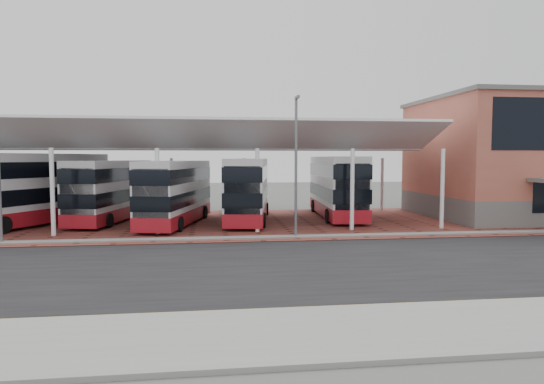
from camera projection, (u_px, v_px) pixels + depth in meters
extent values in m
plane|color=#4B4E4A|center=(276.00, 262.00, 21.49)|extent=(140.00, 140.00, 0.00)
cube|color=black|center=(280.00, 267.00, 20.50)|extent=(120.00, 14.00, 0.02)
cube|color=brown|center=(279.00, 222.00, 34.60)|extent=(72.00, 16.00, 0.06)
cube|color=gray|center=(324.00, 333.00, 12.58)|extent=(120.00, 4.00, 0.14)
cube|color=gray|center=(262.00, 238.00, 27.62)|extent=(120.00, 0.80, 0.14)
cube|color=yellow|center=(308.00, 310.00, 14.56)|extent=(120.00, 0.12, 0.01)
cube|color=yellow|center=(306.00, 307.00, 14.86)|extent=(120.00, 0.12, 0.01)
cylinder|color=white|center=(18.00, 187.00, 38.31)|extent=(0.26, 0.26, 4.60)
cylinder|color=white|center=(52.00, 193.00, 28.18)|extent=(0.26, 0.26, 5.20)
cylinder|color=white|center=(96.00, 187.00, 39.08)|extent=(0.26, 0.26, 4.60)
cylinder|color=white|center=(158.00, 192.00, 28.95)|extent=(0.26, 0.26, 5.20)
cylinder|color=white|center=(172.00, 186.00, 39.85)|extent=(0.26, 0.26, 4.60)
cylinder|color=white|center=(257.00, 191.00, 29.72)|extent=(0.26, 0.26, 5.20)
cylinder|color=white|center=(245.00, 186.00, 40.62)|extent=(0.26, 0.26, 4.60)
cylinder|color=white|center=(352.00, 190.00, 30.49)|extent=(0.26, 0.26, 5.20)
cylinder|color=white|center=(315.00, 185.00, 41.39)|extent=(0.26, 0.26, 4.60)
cylinder|color=white|center=(442.00, 189.00, 31.25)|extent=(0.26, 0.26, 5.20)
cylinder|color=white|center=(382.00, 185.00, 42.16)|extent=(0.26, 0.26, 4.60)
cube|color=silver|center=(160.00, 135.00, 30.88)|extent=(37.00, 4.95, 1.95)
cube|color=silver|center=(168.00, 141.00, 36.43)|extent=(37.00, 7.12, 1.43)
cube|color=#65625F|center=(540.00, 205.00, 38.22)|extent=(18.00, 12.00, 1.80)
cube|color=#B8604D|center=(542.00, 148.00, 37.91)|extent=(18.00, 12.00, 7.20)
cube|color=#65625F|center=(544.00, 100.00, 37.65)|extent=(18.40, 12.40, 0.30)
cylinder|color=slate|center=(296.00, 169.00, 27.70)|extent=(0.16, 0.16, 8.00)
cube|color=slate|center=(297.00, 97.00, 27.12)|extent=(0.15, 0.90, 0.15)
cube|color=silver|center=(35.00, 187.00, 32.87)|extent=(7.78, 11.62, 4.58)
cube|color=maroon|center=(36.00, 215.00, 33.00)|extent=(7.84, 11.68, 0.96)
cube|color=black|center=(36.00, 194.00, 32.90)|extent=(7.84, 11.68, 1.01)
cube|color=black|center=(35.00, 169.00, 32.78)|extent=(7.84, 11.68, 1.01)
cylinder|color=black|center=(3.00, 225.00, 29.04)|extent=(0.76, 1.08, 1.07)
cylinder|color=black|center=(62.00, 211.00, 36.98)|extent=(0.76, 1.08, 1.07)
cylinder|color=black|center=(90.00, 212.00, 36.06)|extent=(0.76, 1.08, 1.07)
cube|color=silver|center=(111.00, 189.00, 34.92)|extent=(4.49, 10.82, 4.13)
cube|color=maroon|center=(112.00, 212.00, 35.03)|extent=(4.53, 10.87, 0.86)
cube|color=black|center=(112.00, 195.00, 34.95)|extent=(4.53, 10.87, 0.91)
cube|color=black|center=(111.00, 174.00, 34.84)|extent=(4.53, 10.87, 0.91)
cube|color=black|center=(77.00, 196.00, 29.72)|extent=(2.13, 0.53, 3.45)
cylinder|color=black|center=(73.00, 220.00, 31.78)|extent=(0.46, 0.99, 0.96)
cylinder|color=black|center=(109.00, 220.00, 31.60)|extent=(0.46, 0.99, 0.96)
cylinder|color=black|center=(114.00, 209.00, 38.49)|extent=(0.46, 0.99, 0.96)
cylinder|color=black|center=(144.00, 210.00, 38.31)|extent=(0.46, 0.99, 0.96)
cube|color=silver|center=(176.00, 191.00, 33.21)|extent=(4.61, 10.78, 4.11)
cube|color=maroon|center=(176.00, 215.00, 33.32)|extent=(4.66, 10.83, 0.86)
cube|color=black|center=(176.00, 197.00, 33.24)|extent=(4.66, 10.83, 0.91)
cube|color=black|center=(176.00, 175.00, 33.13)|extent=(4.66, 10.83, 0.91)
cube|color=black|center=(150.00, 199.00, 28.04)|extent=(2.12, 0.56, 3.44)
cylinder|color=black|center=(142.00, 224.00, 30.10)|extent=(0.47, 0.99, 0.96)
cylinder|color=black|center=(180.00, 224.00, 29.88)|extent=(0.47, 0.99, 0.96)
cylinder|color=black|center=(174.00, 212.00, 36.78)|extent=(0.47, 0.99, 0.96)
cylinder|color=black|center=(205.00, 212.00, 36.57)|extent=(0.47, 0.99, 0.96)
cube|color=silver|center=(248.00, 188.00, 35.01)|extent=(4.04, 11.12, 4.25)
cube|color=maroon|center=(248.00, 212.00, 35.13)|extent=(4.08, 11.17, 0.89)
cube|color=black|center=(248.00, 194.00, 35.04)|extent=(4.08, 11.17, 0.94)
cube|color=black|center=(248.00, 172.00, 34.93)|extent=(4.08, 11.17, 0.94)
cube|color=black|center=(242.00, 195.00, 29.64)|extent=(2.22, 0.42, 3.56)
cylinder|color=black|center=(226.00, 220.00, 31.69)|extent=(0.42, 1.02, 0.99)
cylinder|color=black|center=(264.00, 220.00, 31.65)|extent=(0.42, 1.02, 0.99)
cylinder|color=black|center=(236.00, 209.00, 38.63)|extent=(0.42, 1.02, 0.99)
cylinder|color=black|center=(267.00, 209.00, 38.59)|extent=(0.42, 1.02, 0.99)
cube|color=silver|center=(337.00, 185.00, 37.27)|extent=(3.39, 11.41, 4.40)
cube|color=maroon|center=(336.00, 208.00, 37.40)|extent=(3.43, 11.45, 0.92)
cube|color=black|center=(337.00, 191.00, 37.31)|extent=(3.43, 11.45, 0.97)
cube|color=black|center=(337.00, 170.00, 37.19)|extent=(3.43, 11.45, 0.97)
cube|color=black|center=(352.00, 192.00, 31.73)|extent=(2.30, 0.27, 3.68)
cylinder|color=black|center=(328.00, 216.00, 33.75)|extent=(0.36, 1.04, 1.02)
cylinder|color=black|center=(364.00, 216.00, 33.89)|extent=(0.36, 1.04, 1.02)
cylinder|color=black|center=(313.00, 206.00, 40.93)|extent=(0.36, 1.04, 1.02)
cylinder|color=black|center=(343.00, 206.00, 41.06)|extent=(0.36, 1.04, 1.02)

